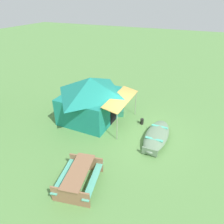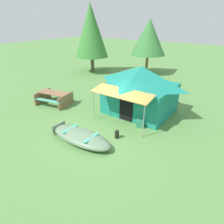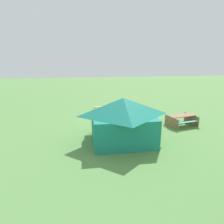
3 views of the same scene
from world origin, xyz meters
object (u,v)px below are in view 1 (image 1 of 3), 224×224
at_px(fuel_can, 142,121).
at_px(cooler_box, 120,113).
at_px(beached_rowboat, 157,136).
at_px(picnic_table, 79,176).
at_px(canvas_cabin_tent, 91,98).

bearing_deg(fuel_can, cooler_box, 77.20).
relative_size(cooler_box, fuel_can, 1.48).
xyz_separation_m(beached_rowboat, cooler_box, (1.44, 2.63, -0.05)).
xyz_separation_m(picnic_table, fuel_can, (5.19, -0.93, -0.30)).
bearing_deg(fuel_can, canvas_cabin_tent, 99.35).
height_order(beached_rowboat, cooler_box, beached_rowboat).
bearing_deg(picnic_table, cooler_box, 6.20).
distance_m(canvas_cabin_tent, picnic_table, 5.19).
xyz_separation_m(canvas_cabin_tent, cooler_box, (0.84, -1.45, -1.12)).
relative_size(canvas_cabin_tent, fuel_can, 11.55).
distance_m(picnic_table, cooler_box, 5.58).
distance_m(canvas_cabin_tent, fuel_can, 3.22).
relative_size(canvas_cabin_tent, picnic_table, 1.80).
height_order(canvas_cabin_tent, picnic_table, canvas_cabin_tent).
bearing_deg(fuel_can, picnic_table, 169.87).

